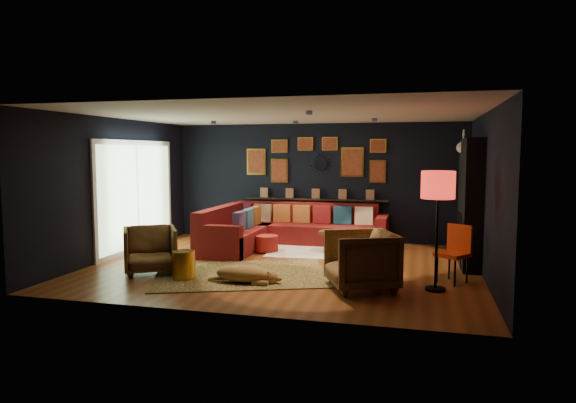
% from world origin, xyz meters
% --- Properties ---
extents(floor, '(6.50, 6.50, 0.00)m').
position_xyz_m(floor, '(0.00, 0.00, 0.00)').
color(floor, brown).
rests_on(floor, ground).
extents(room_walls, '(6.50, 6.50, 6.50)m').
position_xyz_m(room_walls, '(0.00, 0.00, 1.59)').
color(room_walls, black).
rests_on(room_walls, ground).
extents(sectional, '(3.41, 2.69, 0.86)m').
position_xyz_m(sectional, '(-0.61, 1.81, 0.32)').
color(sectional, maroon).
rests_on(sectional, ground).
extents(ledge, '(3.20, 0.12, 0.04)m').
position_xyz_m(ledge, '(0.00, 2.68, 0.92)').
color(ledge, black).
rests_on(ledge, room_walls).
extents(gallery_wall, '(3.15, 0.04, 1.02)m').
position_xyz_m(gallery_wall, '(-0.01, 2.72, 1.81)').
color(gallery_wall, gold).
rests_on(gallery_wall, room_walls).
extents(sunburst_mirror, '(0.47, 0.16, 0.47)m').
position_xyz_m(sunburst_mirror, '(0.10, 2.72, 1.70)').
color(sunburst_mirror, silver).
rests_on(sunburst_mirror, room_walls).
extents(fireplace, '(0.31, 1.60, 2.20)m').
position_xyz_m(fireplace, '(3.09, 0.90, 1.02)').
color(fireplace, black).
rests_on(fireplace, ground).
extents(deer_head, '(0.50, 0.28, 0.45)m').
position_xyz_m(deer_head, '(3.14, 1.40, 2.05)').
color(deer_head, white).
rests_on(deer_head, fireplace).
extents(sliding_door, '(0.06, 2.80, 2.20)m').
position_xyz_m(sliding_door, '(-3.22, 0.60, 1.10)').
color(sliding_door, white).
rests_on(sliding_door, ground).
extents(ceiling_spots, '(3.30, 2.50, 0.06)m').
position_xyz_m(ceiling_spots, '(-0.00, 0.80, 2.56)').
color(ceiling_spots, black).
rests_on(ceiling_spots, room_walls).
extents(shag_rug, '(2.07, 1.56, 0.03)m').
position_xyz_m(shag_rug, '(0.39, 1.30, 0.01)').
color(shag_rug, white).
rests_on(shag_rug, ground).
extents(leopard_rug, '(3.27, 2.82, 0.02)m').
position_xyz_m(leopard_rug, '(-0.49, -0.83, 0.01)').
color(leopard_rug, tan).
rests_on(leopard_rug, ground).
extents(coffee_table, '(0.89, 0.74, 0.40)m').
position_xyz_m(coffee_table, '(0.71, 1.39, 0.35)').
color(coffee_table, brown).
rests_on(coffee_table, shag_rug).
extents(pouf, '(0.46, 0.46, 0.30)m').
position_xyz_m(pouf, '(-0.66, 1.08, 0.18)').
color(pouf, maroon).
rests_on(pouf, shag_rug).
extents(armchair_left, '(1.09, 1.07, 0.84)m').
position_xyz_m(armchair_left, '(-1.98, -1.08, 0.42)').
color(armchair_left, '#A37336').
rests_on(armchair_left, ground).
extents(armchair_right, '(1.14, 1.17, 0.93)m').
position_xyz_m(armchair_right, '(1.46, -1.20, 0.47)').
color(armchair_right, '#A37336').
rests_on(armchair_right, ground).
extents(gold_stool, '(0.35, 0.35, 0.44)m').
position_xyz_m(gold_stool, '(-1.27, -1.31, 0.22)').
color(gold_stool, gold).
rests_on(gold_stool, ground).
extents(orange_chair, '(0.58, 0.58, 0.88)m').
position_xyz_m(orange_chair, '(2.79, -0.44, 0.52)').
color(orange_chair, black).
rests_on(orange_chair, ground).
extents(floor_lamp, '(0.47, 0.47, 1.71)m').
position_xyz_m(floor_lamp, '(2.50, -1.01, 1.44)').
color(floor_lamp, black).
rests_on(floor_lamp, ground).
extents(dog, '(1.16, 0.59, 0.36)m').
position_xyz_m(dog, '(-0.30, -1.32, 0.20)').
color(dog, tan).
rests_on(dog, leopard_rug).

